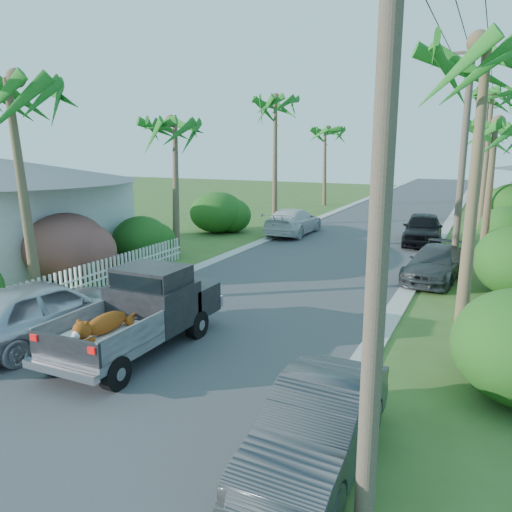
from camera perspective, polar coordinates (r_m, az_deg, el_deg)
The scene contains 28 objects.
ground at distance 11.45m, azimuth -14.51°, elevation -14.26°, with size 120.00×120.00×0.00m, color #38551F.
road at distance 33.81m, azimuth 13.58°, elevation 3.52°, with size 8.00×100.00×0.02m, color #38383A.
curb_left at distance 34.92m, azimuth 6.65°, elevation 4.09°, with size 0.60×100.00×0.06m, color #A5A39E.
curb_right at distance 33.22m, azimuth 20.85°, elevation 2.93°, with size 0.60×100.00×0.06m, color #A5A39E.
pickup_truck at distance 13.08m, azimuth -12.43°, elevation -5.93°, with size 1.98×5.12×2.06m.
parked_car_rn at distance 8.48m, azimuth 7.07°, elevation -18.79°, with size 1.46×4.19×1.38m, color #2E3133.
parked_car_rm at distance 20.35m, azimuth 19.80°, elevation -0.86°, with size 1.80×4.42×1.28m, color #333739.
parked_car_rf at distance 27.61m, azimuth 18.52°, elevation 2.96°, with size 1.92×4.78×1.63m, color black.
parked_car_ln at distance 14.23m, azimuth -23.22°, elevation -5.84°, with size 2.01×5.01×1.71m, color #B8B9C0.
parked_car_lf at distance 29.15m, azimuth 4.29°, elevation 3.93°, with size 2.12×5.22×1.51m, color silver.
palm_l_a at distance 16.92m, azimuth -26.12°, elevation 17.57°, with size 4.40×4.40×8.20m.
palm_l_b at distance 23.96m, azimuth -9.42°, elevation 14.89°, with size 4.40×4.40×7.40m.
palm_l_c at distance 32.48m, azimuth 2.25°, elevation 17.49°, with size 4.40×4.40×9.20m.
palm_l_d at distance 43.81m, azimuth 7.98°, elevation 14.16°, with size 4.40×4.40×7.70m.
palm_r_a at distance 13.94m, azimuth 24.91°, elevation 21.08°, with size 4.40×4.40×8.70m.
palm_r_b at distance 22.76m, azimuth 25.73°, elevation 13.49°, with size 4.40×4.40×7.20m.
palm_r_c at distance 33.88m, azimuth 25.43°, elevation 16.47°, with size 4.40×4.40×9.40m.
palm_r_d at distance 47.77m, azimuth 25.78°, elevation 13.28°, with size 4.40×4.40×8.00m.
shrub_l_b at distance 20.36m, azimuth -20.90°, elevation 0.97°, with size 3.00×3.30×2.60m, color #BD1B4B.
shrub_l_c at distance 23.05m, azimuth -13.02°, elevation 1.98°, with size 2.40×2.64×2.00m, color #194714.
shrub_l_d at distance 29.91m, azimuth -4.44°, elevation 5.00°, with size 3.20×3.52×2.40m, color #194714.
shrub_r_c at distance 28.04m, azimuth 26.64°, elevation 2.90°, with size 2.60×2.86×2.10m, color #194714.
shrub_r_d at distance 37.95m, azimuth 27.24°, elevation 5.40°, with size 3.20×3.52×2.60m, color #194714.
picket_fence at distance 18.94m, azimuth -18.01°, elevation -2.13°, with size 0.10×11.00×1.00m, color white.
utility_pole_a at distance 5.87m, azimuth 14.15°, elevation 7.45°, with size 1.60×0.26×9.00m.
utility_pole_b at distance 20.78m, azimuth 22.56°, elevation 10.24°, with size 1.60×0.26×9.00m.
utility_pole_c at distance 35.76m, azimuth 23.95°, elevation 10.68°, with size 1.60×0.26×9.00m.
utility_pole_d at distance 50.75m, azimuth 24.52°, elevation 10.85°, with size 1.60×0.26×9.00m.
Camera 1 is at (6.74, -7.74, 5.08)m, focal length 35.00 mm.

